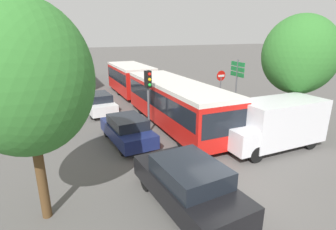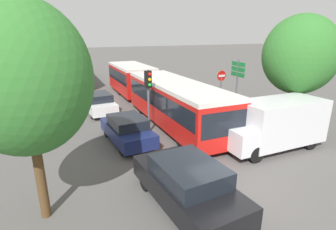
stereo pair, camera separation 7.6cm
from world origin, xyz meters
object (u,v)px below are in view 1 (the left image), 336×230
Objects in this scene: articulated_bus at (153,89)px; city_bus_rear at (73,69)px; queued_car_navy at (127,130)px; no_entry_sign at (221,84)px; queued_car_black at (188,184)px; direction_sign_post at (237,75)px; white_van at (276,123)px; tree_right_near at (300,55)px; traffic_light at (148,88)px; queued_car_white at (98,103)px; tree_left_mid at (27,48)px; tree_left_near at (29,83)px.

city_bus_rear is (-3.53, 14.19, -0.04)m from articulated_bus.
no_entry_sign reaches higher than queued_car_navy.
direction_sign_post is at bearing -49.56° from queued_car_black.
white_van is (6.08, -3.68, 0.55)m from queued_car_navy.
direction_sign_post is (0.74, -0.75, 0.69)m from no_entry_sign.
queued_car_navy is at bearing 166.36° from tree_right_near.
no_entry_sign reaches higher than queued_car_black.
traffic_light reaches higher than city_bus_rear.
queued_car_black is (0.06, -24.93, -0.68)m from city_bus_rear.
queued_car_white is 5.61m from traffic_light.
tree_left_mid is 1.06× the size of tree_right_near.
no_entry_sign is at bearing -40.97° from direction_sign_post.
queued_car_white is 11.32m from tree_left_near.
tree_right_near is (12.93, -7.73, -0.28)m from tree_left_mid.
direction_sign_post is 0.54× the size of tree_left_mid.
tree_left_near is at bearing 158.16° from queued_car_white.
direction_sign_post reaches higher than queued_car_navy.
queued_car_white is 1.11× the size of direction_sign_post.
direction_sign_post is at bearing 99.26° from tree_right_near.
white_van is at bearing 18.71° from articulated_bus.
traffic_light is 8.24m from tree_right_near.
tree_right_near is (7.48, -3.03, 1.64)m from traffic_light.
queued_car_navy is at bearing 47.94° from tree_left_near.
white_van is at bearing -152.93° from tree_right_near.
tree_left_near is at bearing 31.28° from direction_sign_post.
tree_left_near is (-3.90, -23.53, 2.59)m from city_bus_rear.
queued_car_white is at bearing -20.81° from direction_sign_post.
queued_car_black is 0.71× the size of tree_right_near.
tree_right_near is at bearing -105.42° from queued_car_navy.
no_entry_sign is (7.76, -3.31, 1.18)m from queued_car_white.
white_van is at bearing -13.78° from no_entry_sign.
tree_left_near is at bearing -89.56° from tree_left_mid.
articulated_bus is at bearing 51.49° from tree_left_near.
queued_car_black is 6.89m from traffic_light.
white_van reaches higher than queued_car_black.
no_entry_sign is 1.26m from direction_sign_post.
city_bus_rear is 2.66× the size of queued_car_black.
city_bus_rear is 2.97× the size of queued_car_white.
white_van is 13.98m from tree_left_mid.
tree_left_mid reaches higher than queued_car_black.
white_van is 1.49× the size of traffic_light.
queued_car_black is at bearing -176.30° from city_bus_rear.
city_bus_rear reaches higher than queued_car_black.
queued_car_black is 1.12× the size of queued_car_navy.
tree_left_near reaches higher than no_entry_sign.
articulated_bus reaches higher than queued_car_white.
queued_car_navy is 7.13m from white_van.
tree_left_near reaches higher than queued_car_black.
tree_left_near reaches higher than city_bus_rear.
traffic_light reaches higher than articulated_bus.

